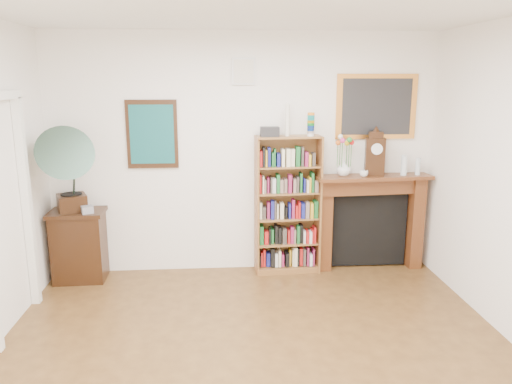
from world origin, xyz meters
TOP-DOWN VIEW (x-y plane):
  - room at (0.00, 0.00)m, footprint 4.51×5.01m
  - door_casing at (-2.21, 1.20)m, footprint 0.08×1.02m
  - teal_poster at (-1.05, 2.48)m, footprint 0.58×0.04m
  - small_picture at (0.00, 2.48)m, footprint 0.26×0.04m
  - gilt_painting at (1.55, 2.48)m, footprint 0.95×0.04m
  - bookshelf at (0.50, 2.35)m, footprint 0.77×0.32m
  - side_cabinet at (-1.90, 2.26)m, footprint 0.61×0.45m
  - fireplace at (1.51, 2.40)m, footprint 1.40×0.43m
  - gramophone at (-1.95, 2.12)m, footprint 0.84×0.92m
  - cd_stack at (-1.75, 2.16)m, footprint 0.16×0.16m
  - mantel_clock at (1.52, 2.33)m, footprint 0.24×0.16m
  - flower_vase at (1.16, 2.35)m, footprint 0.21×0.21m
  - teacup at (1.38, 2.28)m, footprint 0.11×0.11m
  - bottle_left at (1.87, 2.32)m, footprint 0.07×0.07m
  - bottle_right at (2.04, 2.34)m, footprint 0.06×0.06m

SIDE VIEW (x-z plane):
  - side_cabinet at x=-1.90m, z-range 0.00..0.82m
  - fireplace at x=1.51m, z-range 0.10..1.27m
  - cd_stack at x=-1.75m, z-range 0.82..0.90m
  - bookshelf at x=0.50m, z-range -0.03..1.85m
  - teacup at x=1.38m, z-range 1.16..1.24m
  - flower_vase at x=1.16m, z-range 1.16..1.34m
  - door_casing at x=-2.21m, z-range 0.18..2.35m
  - bottle_right at x=2.04m, z-range 1.16..1.36m
  - bottle_left at x=1.87m, z-range 1.16..1.40m
  - gramophone at x=-1.95m, z-range 0.88..1.86m
  - room at x=0.00m, z-range -0.01..2.81m
  - mantel_clock at x=1.52m, z-range 1.15..1.66m
  - teal_poster at x=-1.05m, z-range 1.26..2.04m
  - gilt_painting at x=1.55m, z-range 1.58..2.33m
  - small_picture at x=0.00m, z-range 2.20..2.50m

